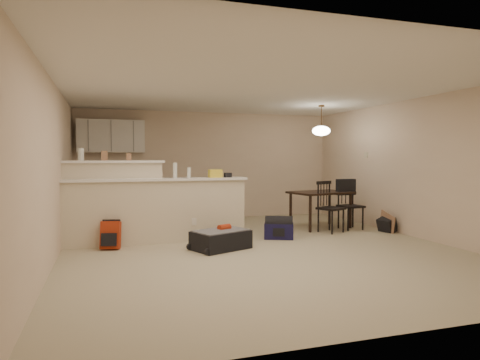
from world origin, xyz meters
name	(u,v)px	position (x,y,z in m)	size (l,w,h in m)	color
room	(259,169)	(0.00, 0.00, 1.25)	(7.00, 7.02, 2.50)	#B3A889
breakfast_bar	(141,207)	(-1.76, 0.98, 0.61)	(3.08, 0.58, 1.39)	beige
upper_cabinets	(111,136)	(-2.20, 3.32, 1.90)	(1.40, 0.34, 0.70)	white
kitchen_counter	(122,203)	(-2.00, 3.19, 0.45)	(1.80, 0.60, 0.90)	white
thermostat	(366,155)	(2.98, 1.55, 1.50)	(0.02, 0.12, 0.12)	beige
jar	(81,154)	(-2.71, 1.12, 1.49)	(0.10, 0.10, 0.20)	silver
cereal_box	(104,156)	(-2.34, 1.12, 1.47)	(0.10, 0.07, 0.16)	#9E7151
small_box	(129,157)	(-1.94, 1.12, 1.45)	(0.08, 0.06, 0.12)	#9E7151
bottle_a	(175,170)	(-1.20, 0.90, 1.22)	(0.07, 0.07, 0.26)	silver
bottle_b	(189,173)	(-0.96, 0.90, 1.18)	(0.06, 0.06, 0.18)	silver
bag_lump	(215,174)	(-0.49, 0.90, 1.16)	(0.22, 0.18, 0.14)	#9E7151
pouch	(228,175)	(-0.26, 0.90, 1.13)	(0.12, 0.10, 0.08)	#9E7151
dining_table	(321,196)	(1.86, 1.45, 0.66)	(1.33, 1.02, 0.75)	black
pendant_lamp	(321,130)	(1.86, 1.45, 1.99)	(0.36, 0.36, 0.62)	brown
dining_chair_near	(331,207)	(1.80, 0.92, 0.49)	(0.43, 0.41, 0.98)	black
dining_chair_far	(351,205)	(2.37, 1.13, 0.49)	(0.43, 0.41, 0.98)	black
suitcase	(221,240)	(-0.61, 0.08, 0.14)	(0.85, 0.55, 0.29)	black
red_backpack	(111,235)	(-2.26, 0.61, 0.22)	(0.29, 0.18, 0.43)	#AB2E13
navy_duffel	(279,231)	(0.60, 0.61, 0.14)	(0.51, 0.28, 0.28)	#15133D
black_daypack	(387,225)	(2.85, 0.61, 0.14)	(0.31, 0.22, 0.27)	black
cardboard_sheet	(387,223)	(2.85, 0.61, 0.18)	(0.48, 0.02, 0.37)	#9E7151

